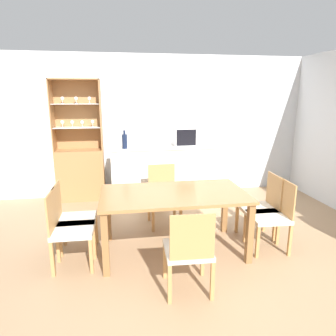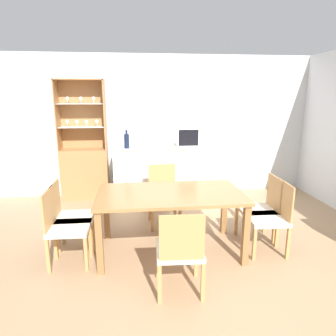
{
  "view_description": "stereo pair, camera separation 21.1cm",
  "coord_description": "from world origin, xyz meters",
  "px_view_note": "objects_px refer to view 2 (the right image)",
  "views": [
    {
      "loc": [
        -0.91,
        -2.92,
        1.83
      ],
      "look_at": [
        -0.26,
        1.14,
        0.83
      ],
      "focal_mm": 32.0,
      "sensor_mm": 36.0,
      "label": 1
    },
    {
      "loc": [
        -0.71,
        -2.95,
        1.83
      ],
      "look_at": [
        -0.26,
        1.14,
        0.83
      ],
      "focal_mm": 32.0,
      "sensor_mm": 36.0,
      "label": 2
    }
  ],
  "objects_px": {
    "wine_bottle": "(127,141)",
    "display_cabinet": "(85,165)",
    "dining_chair_head_far": "(164,195)",
    "dining_chair_head_near": "(180,251)",
    "dining_table": "(170,200)",
    "dining_chair_side_right_far": "(261,209)",
    "dining_chair_side_left_near": "(66,227)",
    "dining_chair_side_right_near": "(270,217)",
    "dining_chair_side_left_far": "(71,217)",
    "microwave": "(191,136)"
  },
  "relations": [
    {
      "from": "dining_chair_head_far",
      "to": "dining_chair_side_left_far",
      "type": "relative_size",
      "value": 1.0
    },
    {
      "from": "display_cabinet",
      "to": "dining_chair_head_far",
      "type": "distance_m",
      "value": 1.85
    },
    {
      "from": "dining_chair_side_left_far",
      "to": "display_cabinet",
      "type": "bearing_deg",
      "value": -176.31
    },
    {
      "from": "dining_chair_head_far",
      "to": "microwave",
      "type": "bearing_deg",
      "value": -125.76
    },
    {
      "from": "dining_chair_side_right_near",
      "to": "dining_chair_side_right_far",
      "type": "relative_size",
      "value": 1.0
    },
    {
      "from": "dining_chair_side_right_near",
      "to": "dining_chair_side_right_far",
      "type": "height_order",
      "value": "same"
    },
    {
      "from": "dining_chair_side_right_far",
      "to": "dining_chair_head_far",
      "type": "bearing_deg",
      "value": 62.75
    },
    {
      "from": "dining_chair_head_near",
      "to": "microwave",
      "type": "bearing_deg",
      "value": 79.89
    },
    {
      "from": "dining_chair_side_right_near",
      "to": "dining_chair_side_right_far",
      "type": "xyz_separation_m",
      "value": [
        0.0,
        0.28,
        0.0
      ]
    },
    {
      "from": "dining_table",
      "to": "wine_bottle",
      "type": "relative_size",
      "value": 5.85
    },
    {
      "from": "dining_chair_side_left_near",
      "to": "dining_chair_side_right_far",
      "type": "xyz_separation_m",
      "value": [
        2.35,
        0.28,
        0.0
      ]
    },
    {
      "from": "dining_chair_side_left_near",
      "to": "dining_chair_side_right_near",
      "type": "height_order",
      "value": "same"
    },
    {
      "from": "dining_table",
      "to": "wine_bottle",
      "type": "height_order",
      "value": "wine_bottle"
    },
    {
      "from": "display_cabinet",
      "to": "wine_bottle",
      "type": "height_order",
      "value": "display_cabinet"
    },
    {
      "from": "dining_chair_side_right_far",
      "to": "wine_bottle",
      "type": "relative_size",
      "value": 2.97
    },
    {
      "from": "dining_chair_side_left_near",
      "to": "microwave",
      "type": "bearing_deg",
      "value": 137.19
    },
    {
      "from": "display_cabinet",
      "to": "dining_table",
      "type": "bearing_deg",
      "value": -58.13
    },
    {
      "from": "dining_chair_head_near",
      "to": "wine_bottle",
      "type": "bearing_deg",
      "value": 105.57
    },
    {
      "from": "dining_table",
      "to": "dining_chair_head_near",
      "type": "distance_m",
      "value": 0.83
    },
    {
      "from": "dining_chair_side_right_near",
      "to": "dining_chair_head_far",
      "type": "bearing_deg",
      "value": 54.25
    },
    {
      "from": "display_cabinet",
      "to": "dining_chair_side_left_near",
      "type": "bearing_deg",
      "value": -86.68
    },
    {
      "from": "dining_chair_head_far",
      "to": "microwave",
      "type": "height_order",
      "value": "microwave"
    },
    {
      "from": "dining_chair_side_left_far",
      "to": "dining_chair_side_right_near",
      "type": "distance_m",
      "value": 2.37
    },
    {
      "from": "display_cabinet",
      "to": "dining_chair_side_right_far",
      "type": "distance_m",
      "value": 3.17
    },
    {
      "from": "dining_table",
      "to": "microwave",
      "type": "height_order",
      "value": "microwave"
    },
    {
      "from": "dining_chair_side_left_far",
      "to": "dining_chair_side_right_far",
      "type": "distance_m",
      "value": 2.35
    },
    {
      "from": "dining_chair_side_left_far",
      "to": "microwave",
      "type": "distance_m",
      "value": 2.38
    },
    {
      "from": "wine_bottle",
      "to": "dining_chair_side_left_near",
      "type": "bearing_deg",
      "value": -112.55
    },
    {
      "from": "dining_chair_head_near",
      "to": "microwave",
      "type": "xyz_separation_m",
      "value": [
        0.54,
        2.42,
        0.74
      ]
    },
    {
      "from": "dining_chair_side_left_near",
      "to": "wine_bottle",
      "type": "xyz_separation_m",
      "value": [
        0.65,
        1.57,
        0.71
      ]
    },
    {
      "from": "dining_chair_side_left_near",
      "to": "dining_chair_side_left_far",
      "type": "bearing_deg",
      "value": -178.61
    },
    {
      "from": "display_cabinet",
      "to": "dining_chair_head_far",
      "type": "height_order",
      "value": "display_cabinet"
    },
    {
      "from": "dining_chair_side_left_far",
      "to": "wine_bottle",
      "type": "xyz_separation_m",
      "value": [
        0.65,
        1.29,
        0.71
      ]
    },
    {
      "from": "dining_chair_side_left_near",
      "to": "dining_chair_head_near",
      "type": "height_order",
      "value": "same"
    },
    {
      "from": "dining_chair_side_right_near",
      "to": "microwave",
      "type": "distance_m",
      "value": 2.01
    },
    {
      "from": "dining_chair_side_left_far",
      "to": "microwave",
      "type": "relative_size",
      "value": 1.71
    },
    {
      "from": "dining_chair_head_far",
      "to": "dining_chair_head_near",
      "type": "distance_m",
      "value": 1.59
    },
    {
      "from": "dining_chair_side_left_far",
      "to": "dining_chair_side_right_far",
      "type": "relative_size",
      "value": 1.0
    },
    {
      "from": "dining_table",
      "to": "dining_chair_head_far",
      "type": "height_order",
      "value": "dining_chair_head_far"
    },
    {
      "from": "dining_chair_head_far",
      "to": "dining_chair_side_right_near",
      "type": "height_order",
      "value": "same"
    },
    {
      "from": "wine_bottle",
      "to": "display_cabinet",
      "type": "bearing_deg",
      "value": 139.61
    },
    {
      "from": "dining_chair_head_far",
      "to": "wine_bottle",
      "type": "xyz_separation_m",
      "value": [
        -0.52,
        0.64,
        0.71
      ]
    },
    {
      "from": "display_cabinet",
      "to": "dining_chair_side_right_near",
      "type": "distance_m",
      "value": 3.35
    },
    {
      "from": "dining_chair_head_far",
      "to": "dining_chair_side_right_near",
      "type": "relative_size",
      "value": 1.0
    },
    {
      "from": "dining_chair_side_right_far",
      "to": "microwave",
      "type": "xyz_separation_m",
      "value": [
        -0.64,
        1.48,
        0.74
      ]
    },
    {
      "from": "dining_chair_side_left_near",
      "to": "dining_chair_side_right_near",
      "type": "bearing_deg",
      "value": 91.31
    },
    {
      "from": "dining_table",
      "to": "dining_chair_head_far",
      "type": "relative_size",
      "value": 1.97
    },
    {
      "from": "dining_chair_side_right_far",
      "to": "dining_chair_side_right_near",
      "type": "bearing_deg",
      "value": -178.0
    },
    {
      "from": "display_cabinet",
      "to": "dining_chair_side_left_near",
      "type": "distance_m",
      "value": 2.25
    },
    {
      "from": "dining_table",
      "to": "dining_chair_head_near",
      "type": "bearing_deg",
      "value": -90.14
    }
  ]
}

